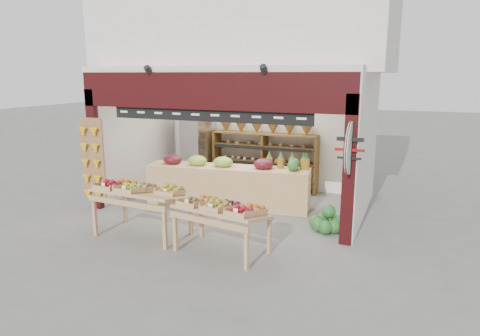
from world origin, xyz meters
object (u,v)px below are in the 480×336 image
object	(u,v)px
display_table_right	(222,209)
watermelon_pile	(326,222)
back_shelving	(265,147)
refrigerator	(196,148)
mid_counter	(227,185)
display_table_left	(138,191)
cardboard_stack	(185,181)

from	to	relation	value
display_table_right	watermelon_pile	distance (m)	2.31
back_shelving	refrigerator	size ratio (longest dim) A/B	1.39
mid_counter	display_table_left	world-z (taller)	mid_counter
mid_counter	display_table_left	size ratio (longest dim) A/B	2.16
cardboard_stack	display_table_right	xyz separation A→B (m)	(2.51, -3.18, 0.50)
back_shelving	display_table_left	xyz separation A→B (m)	(-1.11, -3.98, -0.29)
back_shelving	watermelon_pile	size ratio (longest dim) A/B	4.24
back_shelving	cardboard_stack	distance (m)	2.23
refrigerator	watermelon_pile	size ratio (longest dim) A/B	3.05
display_table_left	watermelon_pile	xyz separation A→B (m)	(3.25, 1.50, -0.66)
refrigerator	cardboard_stack	xyz separation A→B (m)	(0.09, -0.80, -0.74)
mid_counter	display_table_right	distance (m)	2.64
back_shelving	refrigerator	bearing A→B (deg)	-173.64
back_shelving	display_table_left	size ratio (longest dim) A/B	1.61
display_table_left	watermelon_pile	distance (m)	3.64
cardboard_stack	display_table_left	xyz separation A→B (m)	(0.69, -2.97, 0.56)
back_shelving	display_table_right	bearing A→B (deg)	-80.35
refrigerator	cardboard_stack	distance (m)	1.09
refrigerator	watermelon_pile	bearing A→B (deg)	-14.67
mid_counter	display_table_right	xyz separation A→B (m)	(0.99, -2.43, 0.26)
cardboard_stack	display_table_right	distance (m)	4.08
refrigerator	display_table_right	xyz separation A→B (m)	(2.60, -3.99, -0.24)
back_shelving	display_table_right	xyz separation A→B (m)	(0.71, -4.20, -0.36)
back_shelving	mid_counter	world-z (taller)	back_shelving
mid_counter	refrigerator	bearing A→B (deg)	136.14
cardboard_stack	display_table_left	distance (m)	3.10
watermelon_pile	refrigerator	bearing A→B (deg)	150.59
mid_counter	watermelon_pile	bearing A→B (deg)	-16.56
cardboard_stack	watermelon_pile	size ratio (longest dim) A/B	1.66
refrigerator	mid_counter	world-z (taller)	refrigerator
refrigerator	cardboard_stack	bearing A→B (deg)	-68.55
display_table_left	display_table_right	bearing A→B (deg)	-6.62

